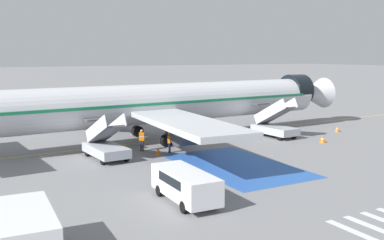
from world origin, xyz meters
TOP-DOWN VIEW (x-y plane):
  - ground_plane at (0.00, 0.00)m, footprint 600.00×600.00m
  - apron_leadline_yellow at (0.15, 0.58)m, footprint 79.29×5.51m
  - apron_stand_patch_blue at (0.15, -11.05)m, footprint 6.85×11.49m
  - apron_walkway_bar_0 at (-2.25, -24.24)m, footprint 0.44×3.60m
  - apron_walkway_bar_1 at (-1.05, -24.24)m, footprint 0.44×3.60m
  - airliner at (-0.45, 0.54)m, footprint 45.15×31.80m
  - boarding_stairs_forward at (10.17, -3.14)m, footprint 2.52×5.35m
  - boarding_stairs_aft at (-7.52, -4.33)m, footprint 2.52×5.35m
  - fuel_tanker at (-7.40, 24.50)m, footprint 8.92×3.75m
  - service_van_0 at (-15.83, -19.95)m, footprint 2.30×4.93m
  - service_van_1 at (-7.01, -16.54)m, footprint 2.07×5.22m
  - ground_crew_0 at (-3.97, -3.10)m, footprint 0.49×0.41m
  - ground_crew_1 at (-0.08, -2.59)m, footprint 0.24×0.44m
  - ground_crew_2 at (-2.21, -4.80)m, footprint 0.46×0.47m
  - ground_crew_3 at (3.77, -2.52)m, footprint 0.37×0.48m
  - traffic_cone_0 at (-3.29, -4.89)m, footprint 0.51×0.51m
  - traffic_cone_1 at (17.81, -4.17)m, footprint 0.55×0.55m
  - traffic_cone_2 at (12.11, -7.74)m, footprint 0.59×0.59m

SIDE VIEW (x-z plane):
  - ground_plane at x=0.00m, z-range 0.00..0.00m
  - apron_leadline_yellow at x=0.15m, z-range 0.00..0.01m
  - apron_stand_patch_blue at x=0.15m, z-range 0.00..0.01m
  - apron_walkway_bar_0 at x=-2.25m, z-range 0.00..0.01m
  - apron_walkway_bar_1 at x=-1.05m, z-range 0.00..0.01m
  - traffic_cone_0 at x=-3.29m, z-range 0.00..0.57m
  - traffic_cone_1 at x=17.81m, z-range 0.00..0.61m
  - traffic_cone_2 at x=12.11m, z-range 0.00..0.66m
  - boarding_stairs_aft at x=-7.52m, z-range -0.92..2.83m
  - ground_crew_2 at x=-2.21m, z-range 0.13..1.83m
  - boarding_stairs_forward at x=10.17m, z-range -1.01..2.99m
  - ground_crew_3 at x=3.77m, z-range 0.14..1.89m
  - ground_crew_1 at x=-0.08m, z-range 0.15..1.96m
  - service_van_1 at x=-7.01m, z-range 0.20..1.92m
  - ground_crew_0 at x=-3.97m, z-range 0.15..2.00m
  - service_van_0 at x=-15.83m, z-range 0.21..2.27m
  - fuel_tanker at x=-7.40m, z-range 0.00..3.22m
  - airliner at x=-0.45m, z-range -1.49..8.53m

